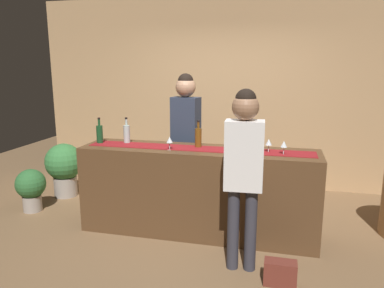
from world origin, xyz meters
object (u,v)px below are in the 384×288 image
at_px(wine_glass_mid_counter, 170,140).
at_px(wine_glass_far_end, 284,145).
at_px(wine_bottle_clear, 127,134).
at_px(handbag, 280,273).
at_px(wine_bottle_green, 100,134).
at_px(wine_glass_near_customer, 269,143).
at_px(customer_sipping, 244,162).
at_px(wine_bottle_amber, 198,137).
at_px(bartender, 186,127).
at_px(potted_plant_small, 31,187).
at_px(potted_plant_tall, 64,166).

xyz_separation_m(wine_glass_mid_counter, wine_glass_far_end, (1.20, 0.06, 0.00)).
bearing_deg(wine_bottle_clear, wine_glass_far_end, -4.88).
bearing_deg(wine_glass_mid_counter, handbag, -30.98).
relative_size(wine_bottle_clear, wine_bottle_green, 1.00).
height_order(wine_glass_near_customer, handbag, wine_glass_near_customer).
bearing_deg(customer_sipping, wine_glass_mid_counter, 144.33).
height_order(wine_bottle_amber, wine_bottle_green, same).
distance_m(wine_bottle_amber, bartender, 0.58).
relative_size(wine_bottle_amber, wine_glass_far_end, 2.10).
relative_size(potted_plant_small, handbag, 2.00).
height_order(customer_sipping, potted_plant_tall, customer_sipping).
relative_size(wine_bottle_green, wine_glass_near_customer, 2.10).
xyz_separation_m(wine_glass_mid_counter, customer_sipping, (0.86, -0.55, -0.04)).
bearing_deg(wine_bottle_amber, bartender, 118.65).
distance_m(wine_glass_mid_counter, potted_plant_tall, 2.13).
relative_size(customer_sipping, potted_plant_tall, 2.17).
relative_size(wine_bottle_green, bartender, 0.17).
relative_size(wine_glass_mid_counter, handbag, 0.51).
bearing_deg(wine_glass_near_customer, wine_bottle_amber, 175.23).
height_order(wine_glass_mid_counter, wine_glass_far_end, same).
height_order(wine_bottle_clear, potted_plant_tall, wine_bottle_clear).
bearing_deg(wine_glass_near_customer, wine_glass_mid_counter, -172.96).
relative_size(wine_bottle_clear, customer_sipping, 0.18).
bearing_deg(wine_bottle_clear, potted_plant_tall, 154.09).
xyz_separation_m(wine_bottle_amber, wine_bottle_green, (-1.17, -0.06, 0.00)).
relative_size(customer_sipping, handbag, 6.01).
relative_size(wine_glass_near_customer, wine_glass_far_end, 1.00).
height_order(bartender, handbag, bartender).
bearing_deg(wine_glass_near_customer, wine_bottle_clear, 176.96).
height_order(wine_glass_far_end, potted_plant_tall, wine_glass_far_end).
xyz_separation_m(wine_glass_near_customer, bartender, (-1.05, 0.57, 0.03)).
bearing_deg(wine_glass_far_end, potted_plant_tall, 165.89).
distance_m(wine_glass_near_customer, potted_plant_small, 3.10).
relative_size(wine_bottle_clear, potted_plant_small, 0.54).
bearing_deg(wine_glass_far_end, wine_glass_mid_counter, -176.99).
bearing_deg(handbag, potted_plant_tall, 153.07).
bearing_deg(customer_sipping, wine_glass_far_end, 57.68).
xyz_separation_m(wine_bottle_clear, bartender, (0.59, 0.48, 0.02)).
relative_size(wine_bottle_amber, handbag, 1.08).
xyz_separation_m(wine_bottle_amber, wine_glass_mid_counter, (-0.27, -0.19, -0.01)).
xyz_separation_m(wine_glass_mid_counter, handbag, (1.22, -0.73, -0.97)).
relative_size(wine_bottle_clear, wine_bottle_amber, 1.00).
height_order(wine_bottle_clear, bartender, bartender).
height_order(wine_bottle_clear, customer_sipping, customer_sipping).
xyz_separation_m(wine_glass_mid_counter, potted_plant_small, (-1.96, 0.21, -0.76)).
relative_size(wine_bottle_clear, wine_glass_mid_counter, 2.10).
bearing_deg(wine_bottle_green, potted_plant_tall, 144.01).
xyz_separation_m(wine_glass_near_customer, wine_glass_mid_counter, (-1.04, -0.13, 0.00)).
xyz_separation_m(bartender, potted_plant_tall, (-1.85, 0.13, -0.66)).
height_order(wine_glass_far_end, potted_plant_small, wine_glass_far_end).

